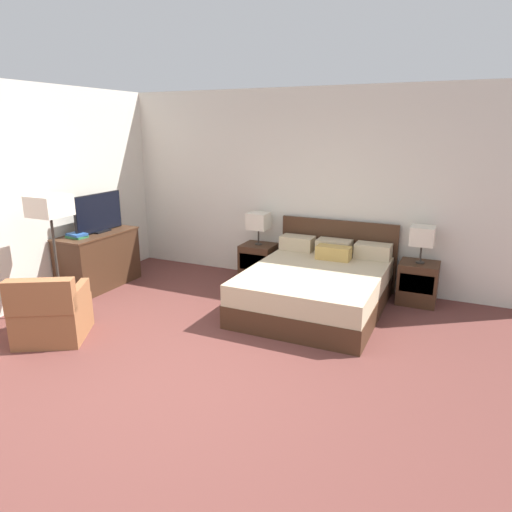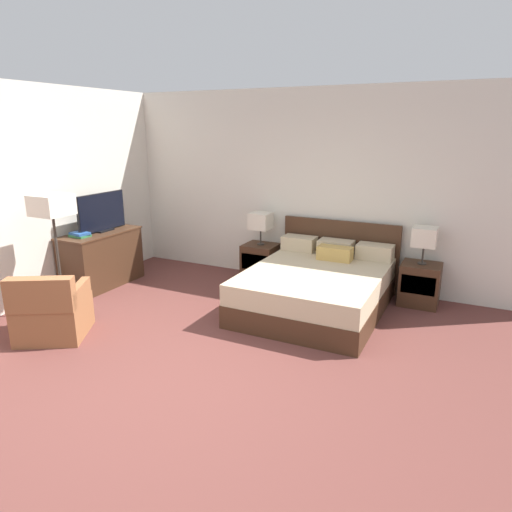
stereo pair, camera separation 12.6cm
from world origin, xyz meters
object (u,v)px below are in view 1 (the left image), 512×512
object	(u,v)px
nightstand_right	(418,283)
book_red_cover	(77,237)
bed	(317,286)
dresser	(99,259)
tv	(99,214)
book_blue_cover	(77,234)
floor_lamp	(50,213)
table_lamp_left	(259,221)
table_lamp_right	(423,236)
armchair_by_window	(51,315)
nightstand_left	(258,262)

from	to	relation	value
nightstand_right	book_red_cover	size ratio (longest dim) A/B	2.16
bed	dresser	bearing A→B (deg)	-170.64
tv	nightstand_right	bearing A→B (deg)	15.19
book_blue_cover	floor_lamp	size ratio (longest dim) A/B	0.17
bed	book_red_cover	world-z (taller)	bed
table_lamp_left	table_lamp_right	size ratio (longest dim) A/B	1.00
armchair_by_window	floor_lamp	world-z (taller)	floor_lamp
table_lamp_left	book_blue_cover	size ratio (longest dim) A/B	1.95
dresser	armchair_by_window	world-z (taller)	dresser
nightstand_right	book_blue_cover	bearing A→B (deg)	-159.83
nightstand_left	book_red_cover	bearing A→B (deg)	-141.68
book_red_cover	armchair_by_window	world-z (taller)	book_red_cover
tv	floor_lamp	distance (m)	1.18
nightstand_left	tv	world-z (taller)	tv
book_blue_cover	floor_lamp	distance (m)	0.90
table_lamp_left	floor_lamp	size ratio (longest dim) A/B	0.32
table_lamp_right	nightstand_left	bearing A→B (deg)	-179.96
book_red_cover	book_blue_cover	distance (m)	0.03
book_red_cover	floor_lamp	xyz separation A→B (m)	(0.36, -0.70, 0.47)
book_blue_cover	armchair_by_window	world-z (taller)	book_blue_cover
book_blue_cover	table_lamp_left	bearing A→B (deg)	38.41
table_lamp_right	book_blue_cover	xyz separation A→B (m)	(-4.29, -1.58, -0.06)
nightstand_right	dresser	bearing A→B (deg)	-163.83
book_red_cover	armchair_by_window	xyz separation A→B (m)	(0.80, -1.23, -0.53)
armchair_by_window	floor_lamp	size ratio (longest dim) A/B	0.63
book_blue_cover	table_lamp_right	bearing A→B (deg)	20.19
tv	armchair_by_window	xyz separation A→B (m)	(0.78, -1.64, -0.78)
bed	floor_lamp	size ratio (longest dim) A/B	1.38
nightstand_right	tv	xyz separation A→B (m)	(-4.27, -1.16, 0.79)
table_lamp_left	tv	distance (m)	2.29
nightstand_left	table_lamp_left	world-z (taller)	table_lamp_left
dresser	tv	distance (m)	0.66
table_lamp_left	dresser	size ratio (longest dim) A/B	0.40
nightstand_left	nightstand_right	xyz separation A→B (m)	(2.30, 0.00, 0.00)
table_lamp_left	book_red_cover	xyz separation A→B (m)	(-1.99, -1.58, -0.09)
nightstand_left	tv	xyz separation A→B (m)	(-1.97, -1.16, 0.79)
armchair_by_window	floor_lamp	bearing A→B (deg)	129.68
nightstand_left	tv	bearing A→B (deg)	-149.53
bed	book_blue_cover	size ratio (longest dim) A/B	8.34
dresser	book_red_cover	bearing A→B (deg)	-93.39
table_lamp_right	book_blue_cover	bearing A→B (deg)	-159.81
dresser	floor_lamp	world-z (taller)	floor_lamp
bed	tv	distance (m)	3.25
dresser	nightstand_right	bearing A→B (deg)	16.17
nightstand_left	table_lamp_left	distance (m)	0.63
nightstand_left	table_lamp_right	distance (m)	2.39
nightstand_left	book_blue_cover	size ratio (longest dim) A/B	2.23
table_lamp_left	dresser	xyz separation A→B (m)	(-1.97, -1.24, -0.50)
table_lamp_right	floor_lamp	size ratio (longest dim) A/B	0.32
armchair_by_window	nightstand_left	bearing A→B (deg)	66.97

